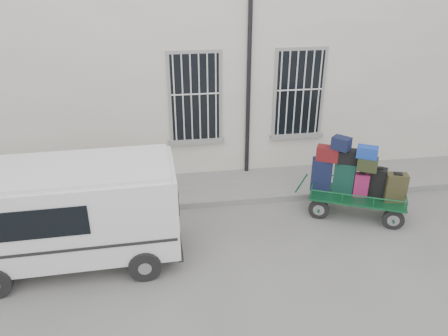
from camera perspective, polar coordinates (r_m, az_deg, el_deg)
name	(u,v)px	position (r m, az deg, el deg)	size (l,w,h in m)	color
ground	(229,239)	(9.46, 0.70, -9.20)	(80.00, 80.00, 0.00)	slate
building	(200,49)	(13.44, -3.11, 15.30)	(24.00, 5.15, 6.00)	beige
sidewalk	(216,187)	(11.28, -1.09, -2.55)	(24.00, 1.70, 0.15)	slate
luggage_cart	(355,180)	(10.26, 16.70, -1.46)	(2.44, 1.73, 1.91)	black
van	(70,209)	(8.71, -19.46, -5.10)	(4.10, 1.94, 2.03)	white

